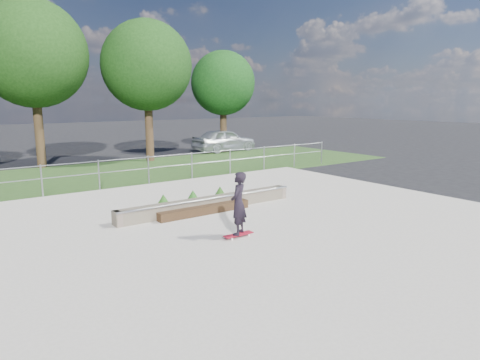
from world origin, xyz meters
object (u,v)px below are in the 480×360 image
Objects in this scene: grind_ledge at (209,203)px; planter_bed at (196,205)px; parked_car at (224,140)px; skateboarder at (238,204)px.

planter_bed is at bearing 156.66° from grind_ledge.
planter_bed is at bearing 139.33° from parked_car.
parked_car is at bearing 54.40° from grind_ledge.
parked_car is at bearing 57.15° from skateboarder.
parked_car is (9.58, 12.72, 0.51)m from planter_bed.
planter_bed is 1.83× the size of skateboarder.
grind_ledge is 1.35× the size of parked_car.
skateboarder is 0.37× the size of parked_car.
skateboarder reaches higher than grind_ledge.
planter_bed is 15.93m from parked_car.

